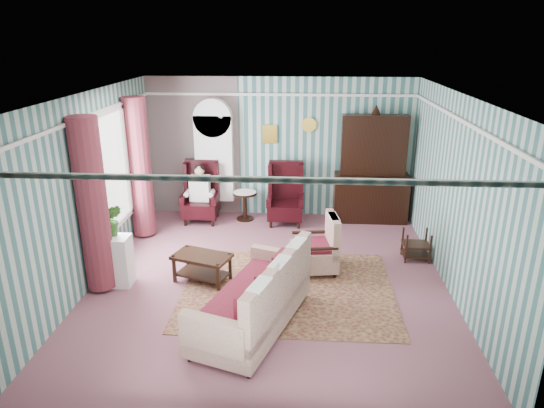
# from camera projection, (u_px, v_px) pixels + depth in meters

# --- Properties ---
(floor) EXTENTS (6.00, 6.00, 0.00)m
(floor) POSITION_uv_depth(u_px,v_px,m) (270.00, 279.00, 7.74)
(floor) COLOR #844C59
(floor) RESTS_ON ground
(room_shell) EXTENTS (5.53, 6.02, 2.91)m
(room_shell) POSITION_uv_depth(u_px,v_px,m) (229.00, 154.00, 7.27)
(room_shell) COLOR #386664
(room_shell) RESTS_ON ground
(bookcase) EXTENTS (0.80, 0.28, 2.24)m
(bookcase) POSITION_uv_depth(u_px,v_px,m) (215.00, 164.00, 10.12)
(bookcase) COLOR silver
(bookcase) RESTS_ON floor
(dresser_hutch) EXTENTS (1.50, 0.56, 2.36)m
(dresser_hutch) POSITION_uv_depth(u_px,v_px,m) (373.00, 166.00, 9.79)
(dresser_hutch) COLOR black
(dresser_hutch) RESTS_ON floor
(wingback_left) EXTENTS (0.76, 0.80, 1.25)m
(wingback_left) POSITION_uv_depth(u_px,v_px,m) (200.00, 193.00, 9.93)
(wingback_left) COLOR black
(wingback_left) RESTS_ON floor
(wingback_right) EXTENTS (0.76, 0.80, 1.25)m
(wingback_right) POSITION_uv_depth(u_px,v_px,m) (285.00, 194.00, 9.83)
(wingback_right) COLOR black
(wingback_right) RESTS_ON floor
(seated_woman) EXTENTS (0.44, 0.40, 1.18)m
(seated_woman) POSITION_uv_depth(u_px,v_px,m) (200.00, 194.00, 9.94)
(seated_woman) COLOR silver
(seated_woman) RESTS_ON floor
(round_side_table) EXTENTS (0.50, 0.50, 0.60)m
(round_side_table) POSITION_uv_depth(u_px,v_px,m) (245.00, 206.00, 10.13)
(round_side_table) COLOR black
(round_side_table) RESTS_ON floor
(nest_table) EXTENTS (0.45, 0.38, 0.54)m
(nest_table) POSITION_uv_depth(u_px,v_px,m) (416.00, 245.00, 8.35)
(nest_table) COLOR black
(nest_table) RESTS_ON floor
(plant_stand) EXTENTS (0.55, 0.35, 0.80)m
(plant_stand) POSITION_uv_depth(u_px,v_px,m) (113.00, 261.00, 7.47)
(plant_stand) COLOR silver
(plant_stand) RESTS_ON floor
(rug) EXTENTS (3.20, 2.60, 0.01)m
(rug) POSITION_uv_depth(u_px,v_px,m) (288.00, 289.00, 7.44)
(rug) COLOR #441C16
(rug) RESTS_ON floor
(sofa) EXTENTS (1.63, 2.32, 1.02)m
(sofa) POSITION_uv_depth(u_px,v_px,m) (251.00, 293.00, 6.33)
(sofa) COLOR beige
(sofa) RESTS_ON floor
(floral_armchair) EXTENTS (0.87, 0.89, 0.93)m
(floral_armchair) POSITION_uv_depth(u_px,v_px,m) (314.00, 245.00, 7.88)
(floral_armchair) COLOR #BEB693
(floral_armchair) RESTS_ON floor
(coffee_table) EXTENTS (1.00, 0.76, 0.45)m
(coffee_table) POSITION_uv_depth(u_px,v_px,m) (202.00, 268.00, 7.63)
(coffee_table) COLOR black
(coffee_table) RESTS_ON floor
(potted_plant_a) EXTENTS (0.46, 0.42, 0.43)m
(potted_plant_a) POSITION_uv_depth(u_px,v_px,m) (98.00, 227.00, 7.13)
(potted_plant_a) COLOR #1E4917
(potted_plant_a) RESTS_ON plant_stand
(potted_plant_b) EXTENTS (0.30, 0.26, 0.50)m
(potted_plant_b) POSITION_uv_depth(u_px,v_px,m) (113.00, 220.00, 7.31)
(potted_plant_b) COLOR #22541A
(potted_plant_b) RESTS_ON plant_stand
(potted_plant_c) EXTENTS (0.22, 0.22, 0.37)m
(potted_plant_c) POSITION_uv_depth(u_px,v_px,m) (110.00, 223.00, 7.35)
(potted_plant_c) COLOR #1A541E
(potted_plant_c) RESTS_ON plant_stand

